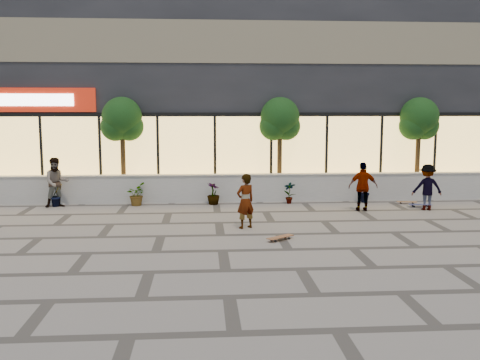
{
  "coord_description": "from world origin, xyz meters",
  "views": [
    {
      "loc": [
        -0.46,
        -12.79,
        3.47
      ],
      "look_at": [
        0.66,
        3.4,
        1.3
      ],
      "focal_mm": 40.0,
      "sensor_mm": 36.0,
      "label": 1
    }
  ],
  "objects": [
    {
      "name": "skater_left",
      "position": [
        -5.64,
        6.3,
        0.88
      ],
      "size": [
        1.05,
        0.94,
        1.77
      ],
      "primitive_type": "imported",
      "rotation": [
        0.0,
        0.0,
        0.38
      ],
      "color": "#968661",
      "rests_on": "ground"
    },
    {
      "name": "shrub_b",
      "position": [
        -5.7,
        6.45,
        0.41
      ],
      "size": [
        0.57,
        0.57,
        0.81
      ],
      "primitive_type": "imported",
      "rotation": [
        0.0,
        0.0,
        0.82
      ],
      "color": "#193A12",
      "rests_on": "ground"
    },
    {
      "name": "retail_building",
      "position": [
        -0.0,
        12.49,
        4.25
      ],
      "size": [
        24.0,
        9.17,
        8.5
      ],
      "color": "#222227",
      "rests_on": "ground"
    },
    {
      "name": "skater_center",
      "position": [
        0.75,
        2.47,
        0.8
      ],
      "size": [
        0.7,
        0.62,
        1.6
      ],
      "primitive_type": "imported",
      "rotation": [
        0.0,
        0.0,
        3.65
      ],
      "color": "white",
      "rests_on": "ground"
    },
    {
      "name": "skateboard_center",
      "position": [
        1.57,
        0.95,
        0.08
      ],
      "size": [
        0.8,
        0.67,
        0.1
      ],
      "rotation": [
        0.0,
        0.0,
        0.64
      ],
      "color": "brown",
      "rests_on": "ground"
    },
    {
      "name": "shrub_e",
      "position": [
        2.7,
        6.45,
        0.41
      ],
      "size": [
        0.46,
        0.35,
        0.81
      ],
      "primitive_type": "imported",
      "rotation": [
        0.0,
        0.0,
        3.28
      ],
      "color": "#193A12",
      "rests_on": "ground"
    },
    {
      "name": "ground",
      "position": [
        0.0,
        0.0,
        0.0
      ],
      "size": [
        80.0,
        80.0,
        0.0
      ],
      "primitive_type": "plane",
      "color": "gray",
      "rests_on": "ground"
    },
    {
      "name": "planter_wall",
      "position": [
        0.0,
        7.0,
        0.52
      ],
      "size": [
        22.0,
        0.42,
        1.04
      ],
      "color": "silver",
      "rests_on": "ground"
    },
    {
      "name": "shrub_c",
      "position": [
        -2.9,
        6.45,
        0.41
      ],
      "size": [
        0.68,
        0.77,
        0.81
      ],
      "primitive_type": "imported",
      "rotation": [
        0.0,
        0.0,
        1.64
      ],
      "color": "#193A12",
      "rests_on": "ground"
    },
    {
      "name": "tree_east",
      "position": [
        8.0,
        7.7,
        2.99
      ],
      "size": [
        1.6,
        1.5,
        3.92
      ],
      "color": "#4D351B",
      "rests_on": "ground"
    },
    {
      "name": "tree_midwest",
      "position": [
        -3.5,
        7.7,
        2.99
      ],
      "size": [
        1.6,
        1.5,
        3.92
      ],
      "color": "#4D351B",
      "rests_on": "ground"
    },
    {
      "name": "shrub_f",
      "position": [
        5.5,
        6.45,
        0.41
      ],
      "size": [
        0.55,
        0.57,
        0.81
      ],
      "primitive_type": "imported",
      "rotation": [
        0.0,
        0.0,
        4.1
      ],
      "color": "#193A12",
      "rests_on": "ground"
    },
    {
      "name": "skater_right_far",
      "position": [
        7.22,
        4.88,
        0.79
      ],
      "size": [
        1.07,
        0.68,
        1.58
      ],
      "primitive_type": "imported",
      "rotation": [
        0.0,
        0.0,
        3.05
      ],
      "color": "maroon",
      "rests_on": "ground"
    },
    {
      "name": "skater_right_near",
      "position": [
        4.96,
        4.84,
        0.84
      ],
      "size": [
        1.02,
        0.51,
        1.67
      ],
      "primitive_type": "imported",
      "rotation": [
        0.0,
        0.0,
        3.04
      ],
      "color": "white",
      "rests_on": "ground"
    },
    {
      "name": "shrub_d",
      "position": [
        -0.1,
        6.45,
        0.41
      ],
      "size": [
        0.64,
        0.64,
        0.81
      ],
      "primitive_type": "imported",
      "rotation": [
        0.0,
        0.0,
        2.46
      ],
      "color": "#193A12",
      "rests_on": "ground"
    },
    {
      "name": "tree_mideast",
      "position": [
        2.5,
        7.7,
        2.99
      ],
      "size": [
        1.6,
        1.5,
        3.92
      ],
      "color": "#4D351B",
      "rests_on": "ground"
    },
    {
      "name": "skateboard_right_near",
      "position": [
        7.0,
        6.08,
        0.07
      ],
      "size": [
        0.73,
        0.31,
        0.09
      ],
      "rotation": [
        0.0,
        0.0,
        -0.18
      ],
      "color": "#945E30",
      "rests_on": "ground"
    },
    {
      "name": "skateboard_right_far",
      "position": [
        7.25,
        5.44,
        0.08
      ],
      "size": [
        0.81,
        0.23,
        0.1
      ],
      "rotation": [
        0.0,
        0.0,
        -0.03
      ],
      "color": "#484B85",
      "rests_on": "ground"
    }
  ]
}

